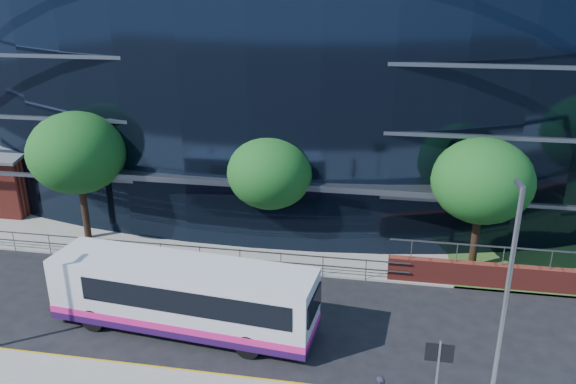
% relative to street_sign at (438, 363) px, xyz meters
% --- Properties ---
extents(ground, '(200.00, 200.00, 0.00)m').
position_rel_street_sign_xyz_m(ground, '(-4.50, 1.59, -2.15)').
color(ground, black).
rests_on(ground, ground).
extents(yellow_line_inner, '(80.00, 0.08, 0.01)m').
position_rel_street_sign_xyz_m(yellow_line_inner, '(-4.50, 0.94, -2.14)').
color(yellow_line_inner, gold).
rests_on(yellow_line_inner, ground).
extents(far_forecourt, '(50.00, 8.00, 0.10)m').
position_rel_street_sign_xyz_m(far_forecourt, '(-10.50, 12.59, -2.10)').
color(far_forecourt, gray).
rests_on(far_forecourt, ground).
extents(glass_office, '(44.00, 23.10, 16.00)m').
position_rel_street_sign_xyz_m(glass_office, '(-8.50, 22.44, 5.85)').
color(glass_office, black).
rests_on(glass_office, ground).
extents(guard_railings, '(24.00, 0.05, 1.10)m').
position_rel_street_sign_xyz_m(guard_railings, '(-12.50, 8.59, -1.33)').
color(guard_railings, slate).
rests_on(guard_railings, ground).
extents(street_sign, '(0.85, 0.09, 2.80)m').
position_rel_street_sign_xyz_m(street_sign, '(0.00, 0.00, 0.00)').
color(street_sign, slate).
rests_on(street_sign, pavement_near).
extents(tree_far_a, '(4.95, 4.95, 6.98)m').
position_rel_street_sign_xyz_m(tree_far_a, '(-17.50, 10.59, 2.71)').
color(tree_far_a, black).
rests_on(tree_far_a, ground).
extents(tree_far_b, '(4.29, 4.29, 6.05)m').
position_rel_street_sign_xyz_m(tree_far_b, '(-7.50, 11.09, 2.06)').
color(tree_far_b, black).
rests_on(tree_far_b, ground).
extents(tree_far_c, '(4.62, 4.62, 6.51)m').
position_rel_street_sign_xyz_m(tree_far_c, '(2.50, 10.59, 2.39)').
color(tree_far_c, black).
rests_on(tree_far_c, ground).
extents(streetlight_east, '(0.15, 0.77, 8.00)m').
position_rel_street_sign_xyz_m(streetlight_east, '(1.50, -0.59, 2.29)').
color(streetlight_east, slate).
rests_on(streetlight_east, pavement_near).
extents(city_bus, '(10.79, 3.46, 2.87)m').
position_rel_street_sign_xyz_m(city_bus, '(-9.35, 3.42, -0.63)').
color(city_bus, silver).
rests_on(city_bus, ground).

